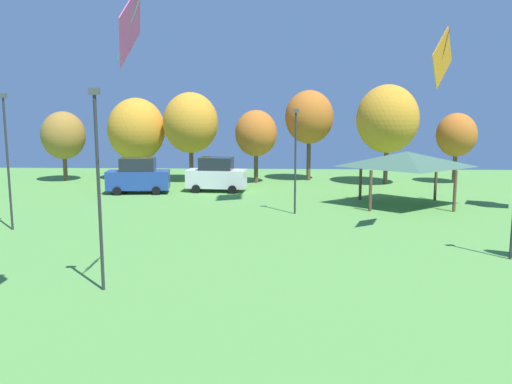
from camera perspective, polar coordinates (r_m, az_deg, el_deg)
The scene contains 15 objects.
kite_flying_0 at distance 28.12m, azimuth 19.02°, elevation 13.18°, with size 1.66×2.47×2.93m.
kite_flying_2 at distance 18.99m, azimuth -13.11°, elevation 16.65°, with size 0.92×2.80×2.71m.
parked_car_leftmost at distance 41.70m, azimuth -12.30°, elevation 1.65°, with size 4.78×2.40×2.68m.
parked_car_second_from_left at distance 41.67m, azimuth -4.19°, elevation 1.81°, with size 4.64×2.41×2.64m.
park_pavilion at distance 36.95m, azimuth 15.52°, elevation 3.34°, with size 6.76×5.33×3.60m.
light_post_1 at distance 32.88m, azimuth 4.17°, elevation 3.87°, with size 0.36×0.20×6.40m.
light_post_2 at distance 19.83m, azimuth -16.26°, elevation 1.19°, with size 0.36×0.20×7.22m.
light_post_3 at distance 31.36m, azimuth -24.72°, elevation 3.56°, with size 0.36×0.20×7.22m.
treeline_tree_0 at distance 50.08m, azimuth -19.62°, elevation 5.62°, with size 3.76×3.76×6.04m.
treeline_tree_1 at distance 49.19m, azimuth -12.47°, elevation 6.43°, with size 5.02×5.02×7.20m.
treeline_tree_2 at distance 47.11m, azimuth -6.90°, elevation 7.24°, with size 4.71×4.71×7.66m.
treeline_tree_3 at distance 46.01m, azimuth 0.00°, elevation 6.18°, with size 3.55×3.55×6.17m.
treeline_tree_4 at distance 47.70m, azimuth 5.63°, elevation 7.83°, with size 4.20×4.20×7.85m.
treeline_tree_5 at distance 46.43m, azimuth 13.68°, elevation 7.47°, with size 5.12×5.12×8.26m.
treeline_tree_6 at distance 48.85m, azimuth 20.35°, elevation 5.64°, with size 3.34×3.34×5.93m.
Camera 1 is at (0.19, 4.18, 6.68)m, focal length 38.00 mm.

